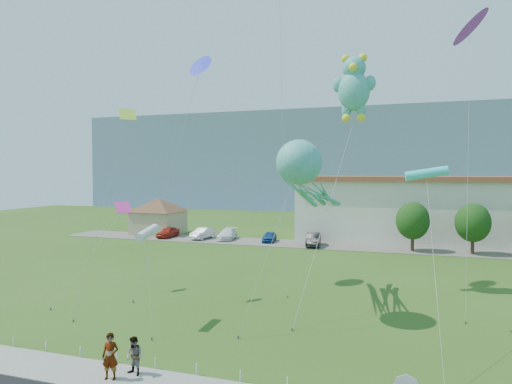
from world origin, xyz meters
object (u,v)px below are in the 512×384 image
parked_car_silver (203,233)px  octopus_kite (305,177)px  pedestrian_right (134,356)px  parked_car_black (314,239)px  pedestrian_left (110,356)px  pavilion (159,213)px  parked_car_blue (269,237)px  parked_car_white (228,234)px  parked_car_red (168,232)px  teddy_bear_kite (354,86)px

parked_car_silver → octopus_kite: octopus_kite is taller
pedestrian_right → parked_car_black: bearing=104.0°
pedestrian_left → octopus_kite: (5.46, 12.21, 7.34)m
pavilion → parked_car_blue: (17.12, -2.46, -2.34)m
pedestrian_right → parked_car_white: 39.71m
parked_car_black → pedestrian_right: bearing=-98.6°
pavilion → parked_car_blue: pavilion is taller
parked_car_silver → parked_car_black: parked_car_black is taller
parked_car_silver → octopus_kite: size_ratio=0.36×
pedestrian_left → pedestrian_right: (0.71, 0.65, -0.15)m
pedestrian_left → octopus_kite: bearing=51.8°
pavilion → pedestrian_left: pavilion is taller
pedestrian_right → octopus_kite: size_ratio=0.13×
parked_car_black → octopus_kite: bearing=-88.0°
parked_car_white → pedestrian_left: bearing=-82.8°
parked_car_red → octopus_kite: bearing=-46.5°
parked_car_red → pavilion: bearing=136.5°
parked_car_red → octopus_kite: (24.11, -25.65, 7.64)m
parked_car_blue → parked_car_black: size_ratio=0.81×
parked_car_red → parked_car_black: bearing=-2.3°
pavilion → parked_car_red: pavilion is taller
parked_car_silver → teddy_bear_kite: size_ratio=0.25×
pedestrian_right → octopus_kite: octopus_kite is taller
pedestrian_right → teddy_bear_kite: (6.98, 18.17, 14.12)m
octopus_kite → parked_car_blue: bearing=111.3°
pedestrian_right → teddy_bear_kite: size_ratio=0.09×
pedestrian_left → parked_car_black: pedestrian_left is taller
parked_car_blue → pedestrian_left: bearing=-89.9°
parked_car_black → teddy_bear_kite: teddy_bear_kite is taller
pedestrian_right → parked_car_black: (0.41, 36.35, -0.10)m
pedestrian_right → parked_car_white: bearing=121.0°
pavilion → parked_car_blue: bearing=-8.2°
parked_car_silver → parked_car_white: size_ratio=0.93×
parked_car_blue → teddy_bear_kite: teddy_bear_kite is taller
pedestrian_right → pavilion: bearing=133.9°
pedestrian_right → octopus_kite: 14.57m
parked_car_silver → parked_car_blue: bearing=10.8°
parked_car_red → parked_car_silver: 4.96m
pedestrian_left → parked_car_red: size_ratio=0.47×
parked_car_silver → parked_car_white: (3.23, 0.56, -0.04)m
parked_car_white → octopus_kite: (15.94, -26.54, 7.66)m
parked_car_white → teddy_bear_kite: size_ratio=0.27×
pedestrian_left → parked_car_blue: size_ratio=0.52×
pedestrian_right → pedestrian_left: bearing=-122.6°
parked_car_blue → teddy_bear_kite: size_ratio=0.21×
pavilion → octopus_kite: size_ratio=0.77×
parked_car_silver → parked_car_white: parked_car_silver is taller
parked_car_white → pavilion: bearing=161.2°
pedestrian_right → parked_car_white: size_ratio=0.35×
pavilion → parked_car_white: 11.84m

